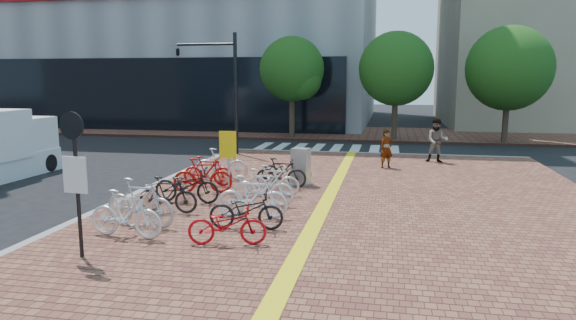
% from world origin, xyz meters
% --- Properties ---
extents(ground, '(120.00, 120.00, 0.00)m').
position_xyz_m(ground, '(0.00, 0.00, 0.00)').
color(ground, black).
rests_on(ground, ground).
extents(sidewalk, '(14.00, 34.00, 0.15)m').
position_xyz_m(sidewalk, '(3.00, -5.00, 0.07)').
color(sidewalk, brown).
rests_on(sidewalk, ground).
extents(tactile_strip, '(0.40, 34.00, 0.01)m').
position_xyz_m(tactile_strip, '(2.00, -5.00, 0.16)').
color(tactile_strip, yellow).
rests_on(tactile_strip, sidewalk).
extents(kerb_north, '(14.00, 0.25, 0.15)m').
position_xyz_m(kerb_north, '(3.00, 12.00, 0.08)').
color(kerb_north, gray).
rests_on(kerb_north, ground).
extents(far_sidewalk, '(70.00, 8.00, 0.15)m').
position_xyz_m(far_sidewalk, '(0.00, 21.00, 0.07)').
color(far_sidewalk, brown).
rests_on(far_sidewalk, ground).
extents(crosswalk, '(7.50, 4.00, 0.01)m').
position_xyz_m(crosswalk, '(0.50, 14.00, 0.01)').
color(crosswalk, silver).
rests_on(crosswalk, ground).
extents(street_trees, '(16.20, 4.60, 6.35)m').
position_xyz_m(street_trees, '(5.04, 17.45, 4.10)').
color(street_trees, '#38281E').
rests_on(street_trees, far_sidewalk).
extents(bike_0, '(1.85, 0.68, 1.09)m').
position_xyz_m(bike_0, '(-2.00, -2.35, 0.69)').
color(bike_0, white).
rests_on(bike_0, sidewalk).
extents(bike_1, '(2.00, 0.89, 1.16)m').
position_xyz_m(bike_1, '(-2.13, -1.44, 0.73)').
color(bike_1, silver).
rests_on(bike_1, sidewalk).
extents(bike_2, '(1.63, 0.49, 0.97)m').
position_xyz_m(bike_2, '(-1.98, -0.17, 0.64)').
color(bike_2, black).
rests_on(bike_2, sidewalk).
extents(bike_3, '(1.93, 0.68, 1.01)m').
position_xyz_m(bike_3, '(-1.93, 0.99, 0.66)').
color(bike_3, black).
rests_on(bike_3, sidewalk).
extents(bike_4, '(1.90, 0.88, 1.10)m').
position_xyz_m(bike_4, '(-1.91, 2.24, 0.70)').
color(bike_4, '#B1150C').
rests_on(bike_4, sidewalk).
extents(bike_5, '(1.69, 0.59, 1.00)m').
position_xyz_m(bike_5, '(-2.14, 3.31, 0.65)').
color(bike_5, red).
rests_on(bike_5, sidewalk).
extents(bike_6, '(1.93, 0.78, 1.13)m').
position_xyz_m(bike_6, '(-1.99, 4.29, 0.71)').
color(bike_6, white).
rests_on(bike_6, sidewalk).
extents(bike_7, '(1.78, 0.91, 0.89)m').
position_xyz_m(bike_7, '(0.38, -2.38, 0.60)').
color(bike_7, red).
rests_on(bike_7, sidewalk).
extents(bike_8, '(1.83, 0.79, 0.93)m').
position_xyz_m(bike_8, '(0.46, -1.20, 0.62)').
color(bike_8, black).
rests_on(bike_8, sidewalk).
extents(bike_9, '(1.87, 0.65, 1.11)m').
position_xyz_m(bike_9, '(0.35, -0.23, 0.70)').
color(bike_9, white).
rests_on(bike_9, sidewalk).
extents(bike_10, '(1.76, 0.58, 1.05)m').
position_xyz_m(bike_10, '(0.32, 1.09, 0.67)').
color(bike_10, white).
rests_on(bike_10, sidewalk).
extents(bike_11, '(1.65, 0.66, 0.96)m').
position_xyz_m(bike_11, '(0.33, 2.24, 0.63)').
color(bike_11, silver).
rests_on(bike_11, sidewalk).
extents(bike_12, '(1.69, 0.63, 0.99)m').
position_xyz_m(bike_12, '(0.33, 3.42, 0.65)').
color(bike_12, black).
rests_on(bike_12, sidewalk).
extents(bike_13, '(1.75, 0.62, 0.91)m').
position_xyz_m(bike_13, '(0.31, 4.37, 0.61)').
color(bike_13, black).
rests_on(bike_13, sidewalk).
extents(pedestrian_a, '(0.66, 0.58, 1.52)m').
position_xyz_m(pedestrian_a, '(3.65, 7.92, 0.91)').
color(pedestrian_a, gray).
rests_on(pedestrian_a, sidewalk).
extents(pedestrian_b, '(0.96, 0.78, 1.85)m').
position_xyz_m(pedestrian_b, '(5.73, 9.76, 1.08)').
color(pedestrian_b, '#474D5A').
rests_on(pedestrian_b, sidewalk).
extents(utility_box, '(0.65, 0.54, 1.23)m').
position_xyz_m(utility_box, '(0.86, 4.10, 0.77)').
color(utility_box, '#AEAEB2').
rests_on(utility_box, sidewalk).
extents(yellow_sign, '(0.53, 0.14, 1.94)m').
position_xyz_m(yellow_sign, '(-1.12, 2.39, 1.49)').
color(yellow_sign, '#B7B7BC').
rests_on(yellow_sign, sidewalk).
extents(notice_sign, '(0.54, 0.15, 2.92)m').
position_xyz_m(notice_sign, '(-2.26, -3.72, 1.99)').
color(notice_sign, black).
rests_on(notice_sign, sidewalk).
extents(traffic_light_pole, '(3.00, 1.16, 5.58)m').
position_xyz_m(traffic_light_pole, '(-4.59, 10.41, 4.00)').
color(traffic_light_pole, black).
rests_on(traffic_light_pole, sidewalk).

